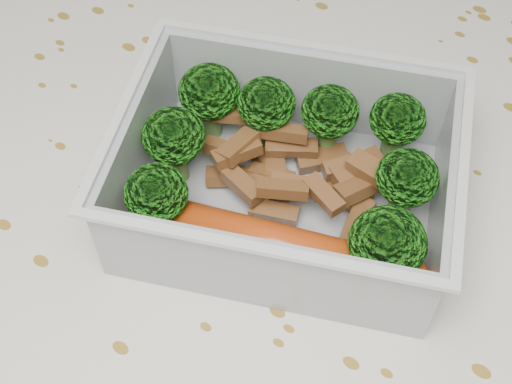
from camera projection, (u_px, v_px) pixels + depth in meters
The scene contains 6 objects.
dining_table at pixel (248, 301), 0.46m from camera, with size 1.40×0.90×0.75m.
tablecloth at pixel (247, 261), 0.42m from camera, with size 1.46×0.96×0.19m.
lunch_container at pixel (285, 184), 0.37m from camera, with size 0.21×0.19×0.06m.
broccoli_florets at pixel (290, 152), 0.37m from camera, with size 0.16×0.14×0.05m.
meat_pile at pixel (299, 172), 0.38m from camera, with size 0.11×0.07×0.03m.
sausage at pixel (277, 245), 0.35m from camera, with size 0.14×0.06×0.02m.
Camera 1 is at (0.13, -0.17, 1.08)m, focal length 50.00 mm.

